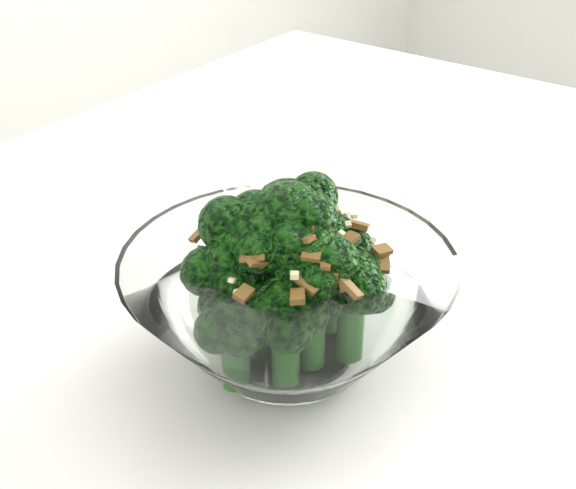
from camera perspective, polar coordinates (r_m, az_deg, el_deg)
table at (r=0.60m, az=-2.46°, el=-10.89°), size 1.37×1.10×0.75m
broccoli_dish at (r=0.50m, az=-0.05°, el=-3.72°), size 0.21×0.21×0.13m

